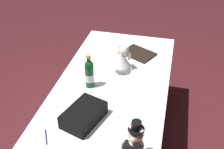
# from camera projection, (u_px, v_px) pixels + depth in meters

# --- Properties ---
(ground_plane) EXTENTS (12.00, 12.00, 0.00)m
(ground_plane) POSITION_uv_depth(u_px,v_px,m) (112.00, 144.00, 2.65)
(ground_plane) COLOR #47191E
(reception_table) EXTENTS (1.78, 0.88, 0.71)m
(reception_table) POSITION_uv_depth(u_px,v_px,m) (112.00, 117.00, 2.44)
(reception_table) COLOR white
(reception_table) RESTS_ON ground_plane
(teddy_bear_groom) EXTENTS (0.16, 0.16, 0.29)m
(teddy_bear_groom) POSITION_uv_depth(u_px,v_px,m) (134.00, 146.00, 1.59)
(teddy_bear_groom) COLOR beige
(teddy_bear_groom) RESTS_ON reception_table
(teddy_bear_bride) EXTENTS (0.22, 0.18, 0.24)m
(teddy_bear_bride) POSITION_uv_depth(u_px,v_px,m) (122.00, 60.00, 2.36)
(teddy_bear_bride) COLOR white
(teddy_bear_bride) RESTS_ON reception_table
(champagne_bottle) EXTENTS (0.07, 0.07, 0.28)m
(champagne_bottle) POSITION_uv_depth(u_px,v_px,m) (89.00, 73.00, 2.16)
(champagne_bottle) COLOR #10441F
(champagne_bottle) RESTS_ON reception_table
(signing_pen) EXTENTS (0.13, 0.07, 0.01)m
(signing_pen) POSITION_uv_depth(u_px,v_px,m) (46.00, 137.00, 1.78)
(signing_pen) COLOR navy
(signing_pen) RESTS_ON reception_table
(gift_case_black) EXTENTS (0.35, 0.28, 0.10)m
(gift_case_black) POSITION_uv_depth(u_px,v_px,m) (84.00, 115.00, 1.89)
(gift_case_black) COLOR black
(gift_case_black) RESTS_ON reception_table
(guestbook) EXTENTS (0.31, 0.34, 0.02)m
(guestbook) POSITION_uv_depth(u_px,v_px,m) (139.00, 53.00, 2.62)
(guestbook) COLOR black
(guestbook) RESTS_ON reception_table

